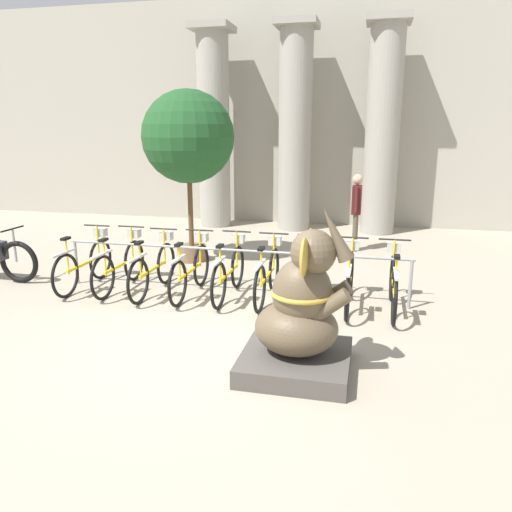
{
  "coord_description": "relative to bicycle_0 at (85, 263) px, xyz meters",
  "views": [
    {
      "loc": [
        2.01,
        -5.4,
        2.61
      ],
      "look_at": [
        0.58,
        0.72,
        1.0
      ],
      "focal_mm": 35.0,
      "sensor_mm": 36.0,
      "label": 1
    }
  ],
  "objects": [
    {
      "name": "building_facade",
      "position": [
        2.63,
        6.79,
        2.59
      ],
      "size": [
        20.0,
        0.2,
        6.0
      ],
      "color": "#A39E8E",
      "rests_on": "ground_plane"
    },
    {
      "name": "column_right",
      "position": [
        4.8,
        5.79,
        2.21
      ],
      "size": [
        1.04,
        1.04,
        5.16
      ],
      "color": "gray",
      "rests_on": "ground_plane"
    },
    {
      "name": "ground_plane",
      "position": [
        2.63,
        -1.81,
        -0.41
      ],
      "size": [
        60.0,
        60.0,
        0.0
      ],
      "primitive_type": "plane",
      "color": "#9E937F"
    },
    {
      "name": "person_pedestrian",
      "position": [
        4.32,
        3.68,
        0.58
      ],
      "size": [
        0.22,
        0.47,
        1.67
      ],
      "color": "brown",
      "rests_on": "ground_plane"
    },
    {
      "name": "bicycle_6",
      "position": [
        3.76,
        0.04,
        0.0
      ],
      "size": [
        0.48,
        1.78,
        0.98
      ],
      "color": "black",
      "rests_on": "ground_plane"
    },
    {
      "name": "bicycle_0",
      "position": [
        0.0,
        0.0,
        0.0
      ],
      "size": [
        0.48,
        1.78,
        0.98
      ],
      "color": "black",
      "rests_on": "ground_plane"
    },
    {
      "name": "bicycle_3",
      "position": [
        1.88,
        0.02,
        0.0
      ],
      "size": [
        0.48,
        1.78,
        0.98
      ],
      "color": "black",
      "rests_on": "ground_plane"
    },
    {
      "name": "column_left",
      "position": [
        0.46,
        5.79,
        2.21
      ],
      "size": [
        1.04,
        1.04,
        5.16
      ],
      "color": "gray",
      "rests_on": "ground_plane"
    },
    {
      "name": "bicycle_7",
      "position": [
        4.39,
        0.01,
        0.0
      ],
      "size": [
        0.48,
        1.78,
        0.98
      ],
      "color": "black",
      "rests_on": "ground_plane"
    },
    {
      "name": "column_middle",
      "position": [
        2.63,
        5.79,
        2.21
      ],
      "size": [
        1.04,
        1.04,
        5.16
      ],
      "color": "gray",
      "rests_on": "ground_plane"
    },
    {
      "name": "potted_tree",
      "position": [
        1.13,
        2.07,
        1.99
      ],
      "size": [
        1.78,
        1.78,
        3.34
      ],
      "color": "brown",
      "rests_on": "ground_plane"
    },
    {
      "name": "bicycle_2",
      "position": [
        1.25,
        -0.01,
        0.0
      ],
      "size": [
        0.48,
        1.78,
        0.98
      ],
      "color": "black",
      "rests_on": "ground_plane"
    },
    {
      "name": "bicycle_8",
      "position": [
        5.02,
        0.0,
        0.0
      ],
      "size": [
        0.48,
        1.78,
        0.98
      ],
      "color": "black",
      "rests_on": "ground_plane"
    },
    {
      "name": "bike_rack",
      "position": [
        2.51,
        0.14,
        0.23
      ],
      "size": [
        5.62,
        0.05,
        0.77
      ],
      "color": "gray",
      "rests_on": "ground_plane"
    },
    {
      "name": "bicycle_1",
      "position": [
        0.63,
        0.05,
        0.0
      ],
      "size": [
        0.48,
        1.78,
        0.98
      ],
      "color": "black",
      "rests_on": "ground_plane"
    },
    {
      "name": "bicycle_4",
      "position": [
        2.51,
        0.06,
        0.0
      ],
      "size": [
        0.48,
        1.78,
        0.98
      ],
      "color": "black",
      "rests_on": "ground_plane"
    },
    {
      "name": "elephant_statue",
      "position": [
        3.96,
        -2.18,
        0.21
      ],
      "size": [
        1.18,
        1.18,
        1.87
      ],
      "color": "#4C4742",
      "rests_on": "ground_plane"
    },
    {
      "name": "bicycle_5",
      "position": [
        3.14,
        0.04,
        0.0
      ],
      "size": [
        0.48,
        1.78,
        0.98
      ],
      "color": "black",
      "rests_on": "ground_plane"
    }
  ]
}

